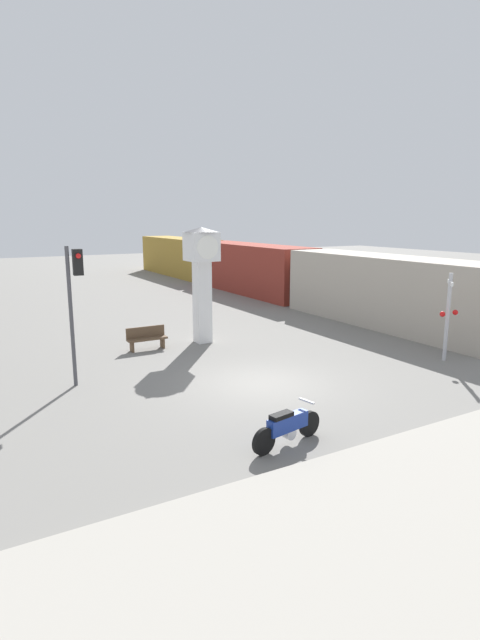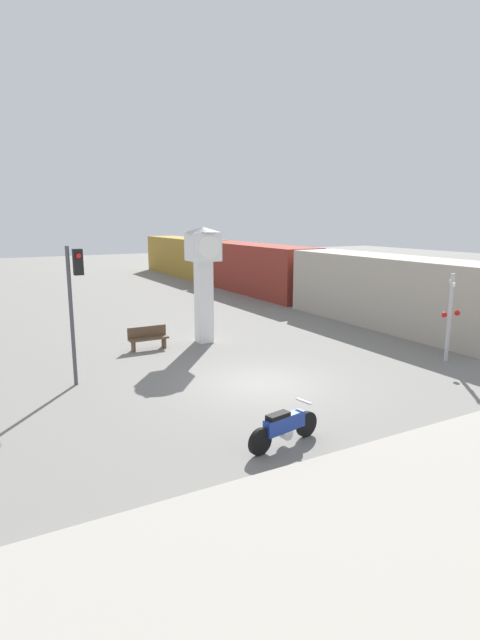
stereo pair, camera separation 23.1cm
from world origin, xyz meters
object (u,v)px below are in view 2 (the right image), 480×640
object	(u,v)px
freight_train	(255,268)
railroad_crossing_signal	(450,314)
motorcycle	(284,427)
clock_tower	(203,267)
traffic_light	(75,291)
bench	(148,337)

from	to	relation	value
freight_train	railroad_crossing_signal	distance (m)	18.76
motorcycle	clock_tower	size ratio (longest dim) A/B	0.44
railroad_crossing_signal	traffic_light	bearing A→B (deg)	162.54
railroad_crossing_signal	bench	world-z (taller)	railroad_crossing_signal
motorcycle	traffic_light	world-z (taller)	traffic_light
railroad_crossing_signal	bench	size ratio (longest dim) A/B	2.04
traffic_light	bench	distance (m)	5.20
motorcycle	freight_train	bearing A→B (deg)	50.08
freight_train	traffic_light	bearing A→B (deg)	-135.88
motorcycle	bench	xyz separation A→B (m)	(0.08, 9.93, 0.04)
freight_train	traffic_light	distance (m)	21.10
clock_tower	traffic_light	world-z (taller)	clock_tower
freight_train	bench	xyz separation A→B (m)	(-11.81, -11.54, -1.21)
freight_train	railroad_crossing_signal	xyz separation A→B (m)	(-2.72, -18.56, 0.09)
motorcycle	traffic_light	bearing A→B (deg)	104.44
clock_tower	motorcycle	bearing A→B (deg)	-104.51
traffic_light	railroad_crossing_signal	distance (m)	13.06
freight_train	traffic_light	xyz separation A→B (m)	(-15.12, -14.66, 1.31)
motorcycle	clock_tower	xyz separation A→B (m)	(2.56, 9.91, 2.77)
clock_tower	freight_train	distance (m)	14.93
motorcycle	clock_tower	distance (m)	10.60
traffic_light	bench	bearing A→B (deg)	43.36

